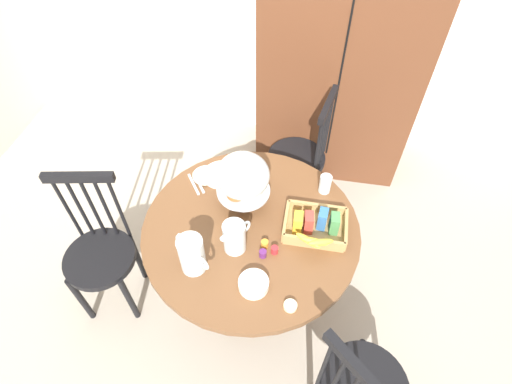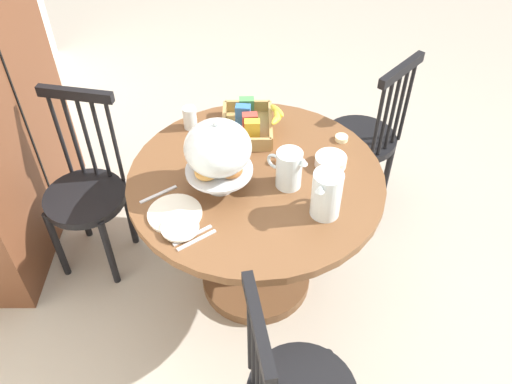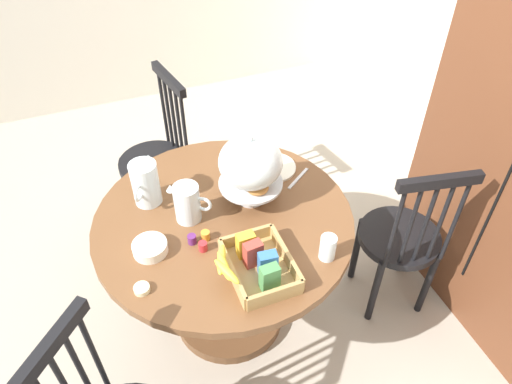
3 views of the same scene
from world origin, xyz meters
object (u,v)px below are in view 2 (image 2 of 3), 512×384
object	(u,v)px
china_plate_large	(175,214)
cereal_bowl	(331,161)
china_plate_small	(180,227)
dining_table	(256,213)
pastry_stand_with_dome	(218,150)
windsor_chair_near_window	(364,140)
cereal_basket	(251,123)
butter_dish	(341,138)
orange_juice_pitcher	(326,196)
milk_pitcher	(289,170)
windsor_chair_by_cabinet	(87,194)
drinking_glass	(190,118)

from	to	relation	value
china_plate_large	cereal_bowl	distance (m)	0.72
china_plate_small	dining_table	bearing A→B (deg)	-43.25
china_plate_large	pastry_stand_with_dome	bearing A→B (deg)	-47.02
windsor_chair_near_window	cereal_bowl	distance (m)	0.68
cereal_basket	butter_dish	xyz separation A→B (m)	(-0.07, -0.42, -0.04)
china_plate_large	butter_dish	distance (m)	0.87
orange_juice_pitcher	china_plate_large	size ratio (longest dim) A/B	0.93
milk_pitcher	butter_dish	xyz separation A→B (m)	(0.30, -0.26, -0.07)
orange_juice_pitcher	china_plate_large	world-z (taller)	orange_juice_pitcher
orange_juice_pitcher	butter_dish	xyz separation A→B (m)	(0.47, -0.13, -0.08)
china_plate_large	windsor_chair_near_window	bearing A→B (deg)	-47.66
dining_table	china_plate_large	distance (m)	0.46
dining_table	orange_juice_pitcher	xyz separation A→B (m)	(-0.22, -0.27, 0.32)
dining_table	milk_pitcher	bearing A→B (deg)	-111.39
china_plate_small	pastry_stand_with_dome	bearing A→B (deg)	-30.26
cereal_bowl	butter_dish	bearing A→B (deg)	-21.68
milk_pitcher	china_plate_large	bearing A→B (deg)	110.90
cereal_basket	china_plate_large	xyz separation A→B (m)	(-0.55, 0.30, -0.04)
orange_juice_pitcher	cereal_bowl	world-z (taller)	orange_juice_pitcher
pastry_stand_with_dome	china_plate_small	world-z (taller)	pastry_stand_with_dome
china_plate_large	cereal_bowl	size ratio (longest dim) A/B	1.57
windsor_chair_by_cabinet	milk_pitcher	bearing A→B (deg)	-103.98
milk_pitcher	china_plate_small	size ratio (longest dim) A/B	1.17
milk_pitcher	china_plate_small	xyz separation A→B (m)	(-0.26, 0.43, -0.06)
orange_juice_pitcher	milk_pitcher	bearing A→B (deg)	39.52
milk_pitcher	cereal_bowl	size ratio (longest dim) A/B	1.25
windsor_chair_near_window	cereal_basket	bearing A→B (deg)	115.11
china_plate_small	cereal_bowl	world-z (taller)	cereal_bowl
pastry_stand_with_dome	china_plate_small	xyz separation A→B (m)	(-0.25, 0.14, -0.18)
windsor_chair_near_window	windsor_chair_by_cabinet	size ratio (longest dim) A/B	1.00
windsor_chair_near_window	cereal_bowl	world-z (taller)	windsor_chair_near_window
milk_pitcher	cereal_basket	world-z (taller)	milk_pitcher
windsor_chair_near_window	china_plate_small	xyz separation A→B (m)	(-0.93, 0.90, 0.30)
dining_table	china_plate_small	world-z (taller)	china_plate_small
butter_dish	orange_juice_pitcher	bearing A→B (deg)	165.11
windsor_chair_near_window	butter_dish	distance (m)	0.51
windsor_chair_by_cabinet	milk_pitcher	xyz separation A→B (m)	(-0.24, -0.98, 0.37)
windsor_chair_by_cabinet	china_plate_small	distance (m)	0.80
dining_table	pastry_stand_with_dome	size ratio (longest dim) A/B	3.25
windsor_chair_by_cabinet	butter_dish	distance (m)	1.28
pastry_stand_with_dome	orange_juice_pitcher	world-z (taller)	pastry_stand_with_dome
windsor_chair_by_cabinet	drinking_glass	size ratio (longest dim) A/B	8.86
orange_juice_pitcher	milk_pitcher	distance (m)	0.22
windsor_chair_near_window	butter_dish	bearing A→B (deg)	151.21
pastry_stand_with_dome	butter_dish	distance (m)	0.66
milk_pitcher	butter_dish	distance (m)	0.41
china_plate_large	butter_dish	xyz separation A→B (m)	(0.48, -0.73, 0.01)
windsor_chair_by_cabinet	cereal_basket	xyz separation A→B (m)	(0.13, -0.82, 0.33)
cereal_basket	windsor_chair_by_cabinet	bearing A→B (deg)	99.28
butter_dish	china_plate_small	bearing A→B (deg)	129.05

